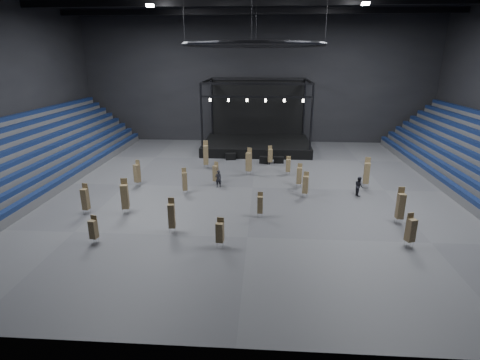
# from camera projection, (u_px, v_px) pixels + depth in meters

# --- Properties ---
(floor) EXTENTS (50.00, 50.00, 0.00)m
(floor) POSITION_uv_depth(u_px,v_px,m) (252.00, 187.00, 36.09)
(floor) COLOR #464648
(floor) RESTS_ON ground
(wall_back) EXTENTS (50.00, 0.20, 18.00)m
(wall_back) POSITION_uv_depth(u_px,v_px,m) (258.00, 79.00, 53.15)
(wall_back) COLOR black
(wall_back) RESTS_ON ground
(wall_front) EXTENTS (50.00, 0.20, 18.00)m
(wall_front) POSITION_uv_depth(u_px,v_px,m) (235.00, 145.00, 13.36)
(wall_front) COLOR black
(wall_front) RESTS_ON ground
(bleachers_left) EXTENTS (7.20, 40.00, 6.40)m
(bleachers_left) POSITION_uv_depth(u_px,v_px,m) (21.00, 166.00, 36.98)
(bleachers_left) COLOR #49494B
(bleachers_left) RESTS_ON floor
(stage) EXTENTS (14.00, 10.00, 9.20)m
(stage) POSITION_uv_depth(u_px,v_px,m) (257.00, 138.00, 51.01)
(stage) COLOR black
(stage) RESTS_ON floor
(truss_ring) EXTENTS (12.30, 12.30, 5.15)m
(truss_ring) POSITION_uv_depth(u_px,v_px,m) (254.00, 44.00, 32.00)
(truss_ring) COLOR black
(truss_ring) RESTS_ON ceiling
(flight_case_left) EXTENTS (1.32, 0.85, 0.81)m
(flight_case_left) POSITION_uv_depth(u_px,v_px,m) (231.00, 156.00, 45.71)
(flight_case_left) COLOR black
(flight_case_left) RESTS_ON floor
(flight_case_mid) EXTENTS (1.34, 0.85, 0.83)m
(flight_case_mid) POSITION_uv_depth(u_px,v_px,m) (265.00, 160.00, 44.08)
(flight_case_mid) COLOR black
(flight_case_mid) RESTS_ON floor
(flight_case_right) EXTENTS (1.17, 0.59, 0.78)m
(flight_case_right) POSITION_uv_depth(u_px,v_px,m) (279.00, 160.00, 44.26)
(flight_case_right) COLOR black
(flight_case_right) RESTS_ON floor
(chair_stack_0) EXTENTS (0.67, 0.67, 2.91)m
(chair_stack_0) POSITION_uv_depth(u_px,v_px,m) (249.00, 161.00, 39.56)
(chair_stack_0) COLOR silver
(chair_stack_0) RESTS_ON floor
(chair_stack_1) EXTENTS (0.63, 0.63, 2.91)m
(chair_stack_1) POSITION_uv_depth(u_px,v_px,m) (125.00, 196.00, 29.69)
(chair_stack_1) COLOR silver
(chair_stack_1) RESTS_ON floor
(chair_stack_2) EXTENTS (0.58, 0.58, 2.28)m
(chair_stack_2) POSITION_uv_depth(u_px,v_px,m) (216.00, 173.00, 36.64)
(chair_stack_2) COLOR silver
(chair_stack_2) RESTS_ON floor
(chair_stack_3) EXTENTS (0.62, 0.62, 2.98)m
(chair_stack_3) POSITION_uv_depth(u_px,v_px,m) (367.00, 173.00, 35.61)
(chair_stack_3) COLOR silver
(chair_stack_3) RESTS_ON floor
(chair_stack_4) EXTENTS (0.52, 0.52, 2.53)m
(chair_stack_4) POSITION_uv_depth(u_px,v_px,m) (85.00, 199.00, 29.66)
(chair_stack_4) COLOR silver
(chair_stack_4) RESTS_ON floor
(chair_stack_5) EXTENTS (0.54, 0.54, 2.05)m
(chair_stack_5) POSITION_uv_depth(u_px,v_px,m) (220.00, 232.00, 24.49)
(chair_stack_5) COLOR silver
(chair_stack_5) RESTS_ON floor
(chair_stack_6) EXTENTS (0.55, 0.55, 2.36)m
(chair_stack_6) POSITION_uv_depth(u_px,v_px,m) (299.00, 175.00, 35.79)
(chair_stack_6) COLOR silver
(chair_stack_6) RESTS_ON floor
(chair_stack_7) EXTENTS (0.52, 0.52, 1.97)m
(chair_stack_7) POSITION_uv_depth(u_px,v_px,m) (93.00, 229.00, 25.04)
(chair_stack_7) COLOR silver
(chair_stack_7) RESTS_ON floor
(chair_stack_8) EXTENTS (0.43, 0.43, 2.04)m
(chair_stack_8) POSITION_uv_depth(u_px,v_px,m) (260.00, 204.00, 29.17)
(chair_stack_8) COLOR silver
(chair_stack_8) RESTS_ON floor
(chair_stack_9) EXTENTS (0.58, 0.58, 2.34)m
(chair_stack_9) POSITION_uv_depth(u_px,v_px,m) (305.00, 184.00, 33.28)
(chair_stack_9) COLOR silver
(chair_stack_9) RESTS_ON floor
(chair_stack_10) EXTENTS (0.55, 0.55, 2.45)m
(chair_stack_10) POSITION_uv_depth(u_px,v_px,m) (185.00, 181.00, 34.08)
(chair_stack_10) COLOR silver
(chair_stack_10) RESTS_ON floor
(chair_stack_11) EXTENTS (0.49, 0.49, 2.59)m
(chair_stack_11) POSITION_uv_depth(u_px,v_px,m) (172.00, 215.00, 26.53)
(chair_stack_11) COLOR silver
(chair_stack_11) RESTS_ON floor
(chair_stack_12) EXTENTS (0.66, 0.66, 2.36)m
(chair_stack_12) POSITION_uv_depth(u_px,v_px,m) (411.00, 229.00, 24.50)
(chair_stack_12) COLOR silver
(chair_stack_12) RESTS_ON floor
(chair_stack_13) EXTENTS (0.60, 0.60, 3.14)m
(chair_stack_13) POSITION_uv_depth(u_px,v_px,m) (206.00, 155.00, 41.86)
(chair_stack_13) COLOR silver
(chair_stack_13) RESTS_ON floor
(chair_stack_14) EXTENTS (0.54, 0.54, 2.86)m
(chair_stack_14) POSITION_uv_depth(u_px,v_px,m) (401.00, 205.00, 27.90)
(chair_stack_14) COLOR silver
(chair_stack_14) RESTS_ON floor
(chair_stack_15) EXTENTS (0.53, 0.53, 2.02)m
(chair_stack_15) POSITION_uv_depth(u_px,v_px,m) (288.00, 165.00, 39.60)
(chair_stack_15) COLOR silver
(chair_stack_15) RESTS_ON floor
(chair_stack_16) EXTENTS (0.55, 0.55, 2.28)m
(chair_stack_16) POSITION_uv_depth(u_px,v_px,m) (270.00, 155.00, 43.19)
(chair_stack_16) COLOR silver
(chair_stack_16) RESTS_ON floor
(chair_stack_17) EXTENTS (0.65, 0.65, 2.59)m
(chair_stack_17) POSITION_uv_depth(u_px,v_px,m) (137.00, 173.00, 36.14)
(chair_stack_17) COLOR silver
(chair_stack_17) RESTS_ON floor
(man_center) EXTENTS (0.73, 0.61, 1.70)m
(man_center) POSITION_uv_depth(u_px,v_px,m) (218.00, 179.00, 35.94)
(man_center) COLOR black
(man_center) RESTS_ON floor
(crew_member) EXTENTS (0.77, 0.93, 1.75)m
(crew_member) POSITION_uv_depth(u_px,v_px,m) (359.00, 186.00, 33.82)
(crew_member) COLOR black
(crew_member) RESTS_ON floor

